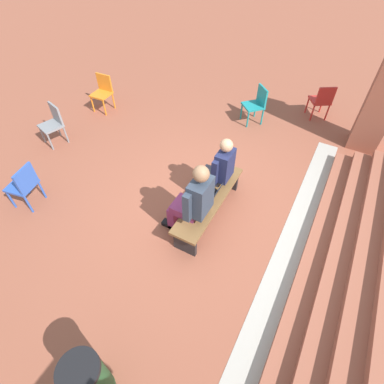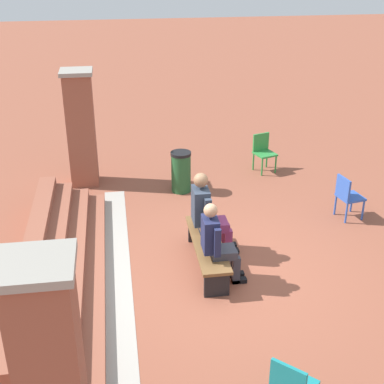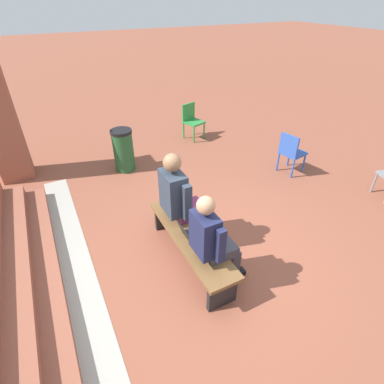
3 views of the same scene
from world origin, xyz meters
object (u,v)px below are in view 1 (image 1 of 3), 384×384
(person_student, at_px, (218,169))
(plastic_chair_foreground, at_px, (256,103))
(plastic_chair_far_right, at_px, (322,100))
(laptop, at_px, (211,194))
(plastic_chair_by_pillar, at_px, (103,91))
(plastic_chair_near_bench_left, at_px, (53,122))
(plastic_chair_far_left, at_px, (24,184))
(litter_bin, at_px, (89,380))
(person_adult, at_px, (193,200))
(bench, at_px, (209,202))

(person_student, relative_size, plastic_chair_foreground, 1.58)
(person_student, height_order, plastic_chair_far_right, person_student)
(plastic_chair_far_right, bearing_deg, laptop, -13.14)
(person_student, bearing_deg, plastic_chair_by_pillar, -111.19)
(person_student, relative_size, plastic_chair_far_right, 1.58)
(plastic_chair_by_pillar, bearing_deg, person_student, 68.81)
(laptop, bearing_deg, plastic_chair_near_bench_left, -94.22)
(laptop, xyz_separation_m, plastic_chair_far_left, (1.29, -2.86, -0.02))
(plastic_chair_near_bench_left, xyz_separation_m, litter_bin, (3.21, 3.85, -0.05))
(person_student, bearing_deg, plastic_chair_near_bench_left, -88.46)
(laptop, relative_size, plastic_chair_far_left, 0.38)
(person_student, height_order, laptop, person_student)
(person_adult, bearing_deg, litter_bin, 2.58)
(plastic_chair_far_left, height_order, litter_bin, litter_bin)
(plastic_chair_far_right, height_order, plastic_chair_far_left, same)
(person_student, bearing_deg, bench, 8.71)
(person_student, bearing_deg, person_adult, -0.46)
(plastic_chair_near_bench_left, height_order, plastic_chair_far_left, same)
(person_student, relative_size, plastic_chair_far_left, 1.58)
(person_adult, height_order, plastic_chair_near_bench_left, person_adult)
(person_student, bearing_deg, plastic_chair_foreground, -174.01)
(person_adult, height_order, plastic_chair_far_right, person_adult)
(person_student, bearing_deg, laptop, 11.60)
(plastic_chair_near_bench_left, relative_size, plastic_chair_far_left, 1.00)
(bench, relative_size, litter_bin, 2.09)
(plastic_chair_far_left, relative_size, litter_bin, 0.98)
(plastic_chair_far_right, relative_size, litter_bin, 0.98)
(plastic_chair_foreground, height_order, plastic_chair_by_pillar, same)
(person_adult, distance_m, plastic_chair_far_right, 4.50)
(plastic_chair_foreground, xyz_separation_m, litter_bin, (5.99, 0.39, -0.05))
(plastic_chair_far_left, distance_m, plastic_chair_by_pillar, 3.25)
(person_student, height_order, plastic_chair_far_left, person_student)
(plastic_chair_far_right, bearing_deg, plastic_chair_near_bench_left, -52.52)
(person_student, xyz_separation_m, plastic_chair_far_right, (-3.54, 0.99, -0.23))
(person_adult, xyz_separation_m, plastic_chair_near_bench_left, (-0.74, -3.74, -0.28))
(plastic_chair_foreground, bearing_deg, bench, 6.37)
(plastic_chair_foreground, xyz_separation_m, plastic_chair_by_pillar, (1.24, -3.45, 0.00))
(person_adult, height_order, plastic_chair_foreground, person_adult)
(bench, xyz_separation_m, plastic_chair_far_right, (-3.97, 0.93, 0.13))
(litter_bin, bearing_deg, plastic_chair_by_pillar, -141.14)
(plastic_chair_far_right, xyz_separation_m, plastic_chair_far_left, (5.20, -3.77, 0.00))
(person_student, relative_size, person_adult, 0.92)
(plastic_chair_by_pillar, bearing_deg, litter_bin, 38.86)
(plastic_chair_far_left, bearing_deg, plastic_chair_foreground, 150.13)
(person_adult, height_order, plastic_chair_far_left, person_adult)
(person_adult, xyz_separation_m, plastic_chair_far_left, (0.82, -2.77, -0.28))
(person_student, bearing_deg, litter_bin, 1.81)
(person_student, distance_m, person_adult, 0.84)
(plastic_chair_foreground, bearing_deg, plastic_chair_far_right, 123.82)
(person_adult, relative_size, plastic_chair_by_pillar, 1.72)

